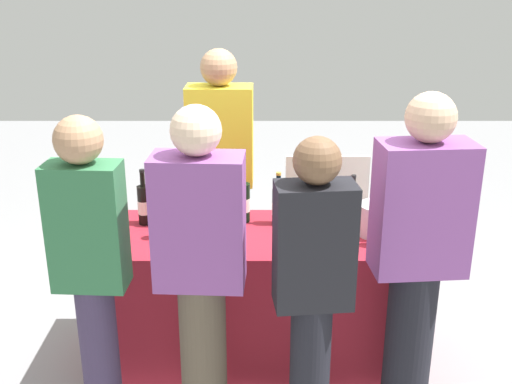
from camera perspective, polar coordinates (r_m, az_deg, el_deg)
ground_plane at (r=3.93m, az=0.00°, el=-14.46°), size 12.00×12.00×0.00m
tasting_table at (r=3.72m, az=0.00°, el=-9.41°), size 1.82×0.71×0.80m
wine_bottle_0 at (r=3.68m, az=-10.29°, el=-1.12°), size 0.07×0.07×0.34m
wine_bottle_1 at (r=3.64m, az=-8.89°, el=-1.30°), size 0.07×0.07×0.34m
wine_bottle_2 at (r=3.66m, az=-1.17°, el=-0.93°), size 0.08×0.08×0.32m
wine_bottle_3 at (r=3.62m, az=2.06°, el=-1.29°), size 0.07×0.07×0.32m
wine_bottle_4 at (r=3.58m, az=4.89°, el=-1.43°), size 0.08×0.08×0.34m
wine_bottle_5 at (r=3.64m, az=8.85°, el=-1.46°), size 0.07×0.07×0.31m
wine_glass_0 at (r=3.48m, az=-9.24°, el=-2.89°), size 0.07×0.07×0.13m
wine_glass_1 at (r=3.42m, az=-3.54°, el=-3.10°), size 0.07×0.07×0.13m
wine_glass_2 at (r=3.41m, az=11.03°, el=-3.41°), size 0.07×0.07×0.14m
ice_bucket at (r=3.56m, az=11.17°, el=-2.51°), size 0.22×0.22×0.18m
server_pouring at (r=4.11m, az=-3.25°, el=1.94°), size 0.43×0.24×1.75m
guest_0 at (r=3.02m, az=-14.98°, el=-6.65°), size 0.35×0.22×1.63m
guest_1 at (r=2.90m, az=-5.15°, el=-7.02°), size 0.42×0.25×1.68m
guest_2 at (r=2.85m, az=5.24°, el=-8.74°), size 0.37×0.23×1.57m
guest_3 at (r=3.08m, az=14.64°, el=-5.70°), size 0.45×0.27×1.72m
menu_board at (r=4.68m, az=6.47°, el=-2.15°), size 0.62×0.03×0.93m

